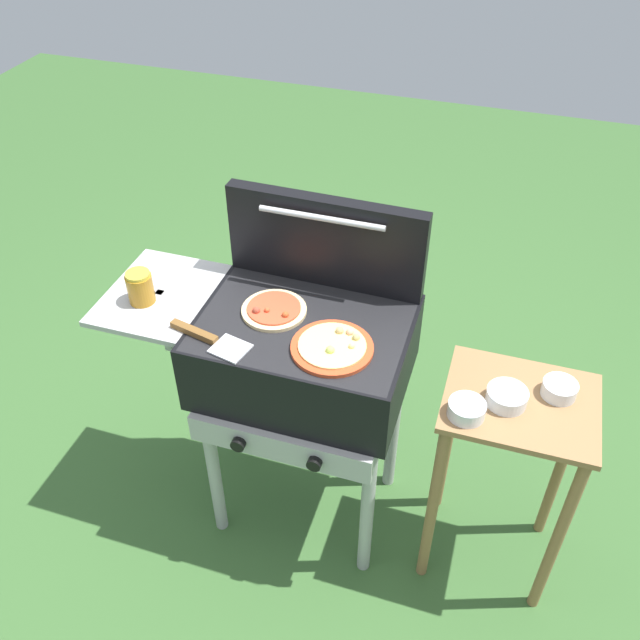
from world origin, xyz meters
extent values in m
plane|color=#38602D|center=(0.00, 0.00, 0.00)|extent=(8.00, 8.00, 0.00)
cube|color=black|center=(0.00, 0.00, 0.78)|extent=(0.64, 0.48, 0.24)
cube|color=black|center=(0.00, 0.00, 0.90)|extent=(0.61, 0.46, 0.01)
cube|color=#A8A8A8|center=(-0.48, 0.00, 0.89)|extent=(0.32, 0.41, 0.02)
cube|color=#A8A8A8|center=(-0.48, 0.00, 0.78)|extent=(0.02, 0.02, 0.24)
cube|color=#A8A8A8|center=(0.00, -0.25, 0.61)|extent=(0.58, 0.02, 0.10)
cylinder|color=black|center=(-0.12, -0.28, 0.61)|extent=(0.04, 0.02, 0.04)
cylinder|color=black|center=(0.12, -0.28, 0.61)|extent=(0.04, 0.02, 0.04)
cylinder|color=#A8A8A8|center=(-0.27, -0.19, 0.33)|extent=(0.04, 0.04, 0.66)
cylinder|color=#A8A8A8|center=(0.27, -0.19, 0.33)|extent=(0.04, 0.04, 0.66)
cylinder|color=#A8A8A8|center=(-0.27, 0.19, 0.33)|extent=(0.04, 0.04, 0.66)
cylinder|color=#A8A8A8|center=(0.27, 0.19, 0.33)|extent=(0.04, 0.04, 0.66)
cube|color=black|center=(0.00, 0.21, 1.05)|extent=(0.63, 0.06, 0.30)
cylinder|color=#B7B7BC|center=(0.00, 0.17, 1.16)|extent=(0.38, 0.02, 0.02)
cylinder|color=#C64723|center=(0.11, -0.09, 0.91)|extent=(0.24, 0.24, 0.01)
cylinder|color=#EDD17A|center=(0.11, -0.09, 0.92)|extent=(0.19, 0.19, 0.01)
sphere|color=#F2D57E|center=(0.17, -0.08, 0.92)|extent=(0.02, 0.02, 0.02)
sphere|color=#F2A682|center=(0.15, -0.03, 0.92)|extent=(0.02, 0.02, 0.02)
sphere|color=tan|center=(0.17, -0.05, 0.92)|extent=(0.02, 0.02, 0.02)
sphere|color=#BAD761|center=(0.12, -0.12, 0.92)|extent=(0.02, 0.02, 0.02)
sphere|color=tan|center=(0.12, -0.03, 0.92)|extent=(0.02, 0.02, 0.02)
cylinder|color=beige|center=(-0.10, 0.02, 0.91)|extent=(0.20, 0.20, 0.01)
cylinder|color=#D14C2D|center=(-0.10, 0.02, 0.92)|extent=(0.16, 0.16, 0.01)
sphere|color=#BF4F24|center=(-0.05, -0.01, 0.92)|extent=(0.02, 0.02, 0.02)
sphere|color=#A6442F|center=(-0.14, -0.02, 0.92)|extent=(0.02, 0.02, 0.02)
sphere|color=#DD522B|center=(-0.11, -0.01, 0.92)|extent=(0.02, 0.02, 0.02)
cylinder|color=#B77A1E|center=(-0.51, -0.05, 0.95)|extent=(0.08, 0.08, 0.09)
cylinder|color=gold|center=(-0.51, -0.05, 1.00)|extent=(0.07, 0.07, 0.01)
cube|color=#B7BABF|center=(-0.16, -0.18, 0.90)|extent=(0.12, 0.11, 0.01)
cube|color=brown|center=(-0.29, -0.15, 0.91)|extent=(0.16, 0.06, 0.02)
cube|color=olive|center=(0.66, 0.00, 0.76)|extent=(0.44, 0.36, 0.02)
cylinder|color=olive|center=(0.47, -0.15, 0.38)|extent=(0.04, 0.04, 0.75)
cylinder|color=olive|center=(0.85, -0.15, 0.38)|extent=(0.04, 0.04, 0.75)
cylinder|color=olive|center=(0.47, 0.15, 0.38)|extent=(0.04, 0.04, 0.75)
cylinder|color=olive|center=(0.85, 0.15, 0.38)|extent=(0.04, 0.04, 0.75)
cylinder|color=silver|center=(0.62, -0.02, 0.79)|extent=(0.12, 0.12, 0.04)
cylinder|color=maroon|center=(0.62, -0.02, 0.79)|extent=(0.10, 0.10, 0.02)
cylinder|color=silver|center=(0.76, 0.06, 0.79)|extent=(0.10, 0.10, 0.04)
cylinder|color=#996B47|center=(0.76, 0.06, 0.79)|extent=(0.08, 0.08, 0.02)
cylinder|color=silver|center=(0.51, -0.10, 0.79)|extent=(0.11, 0.11, 0.04)
cylinder|color=maroon|center=(0.51, -0.10, 0.79)|extent=(0.09, 0.09, 0.02)
camera|label=1|loc=(0.52, -1.47, 2.21)|focal=38.46mm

